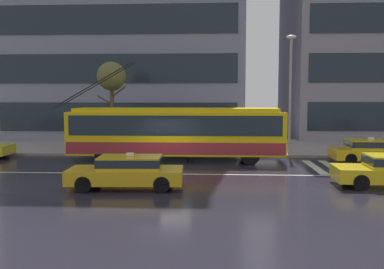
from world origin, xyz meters
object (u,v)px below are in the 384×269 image
object	(u,v)px
pedestrian_walking_past	(188,127)
pedestrian_waiting_by_pole	(195,125)
taxi_oncoming_near	(127,170)
street_tree_bare	(112,78)
pedestrian_at_shelter	(140,128)
trolleybus	(177,132)
street_lamp	(290,84)
taxi_ahead_of_bus	(372,150)
pedestrian_approaching_curb	(108,126)

from	to	relation	value
pedestrian_walking_past	pedestrian_waiting_by_pole	distance (m)	2.11
taxi_oncoming_near	street_tree_bare	size ratio (longest dim) A/B	0.80
pedestrian_at_shelter	street_tree_bare	distance (m)	3.64
trolleybus	pedestrian_walking_past	world-z (taller)	trolleybus
pedestrian_walking_past	street_lamp	bearing A→B (deg)	4.55
pedestrian_at_shelter	pedestrian_walking_past	distance (m)	3.19
pedestrian_at_shelter	pedestrian_waiting_by_pole	xyz separation A→B (m)	(3.40, 1.13, 0.13)
pedestrian_walking_past	street_lamp	size ratio (longest dim) A/B	0.27
taxi_ahead_of_bus	street_lamp	bearing A→B (deg)	143.24
taxi_oncoming_near	pedestrian_at_shelter	distance (m)	10.46
trolleybus	street_tree_bare	distance (m)	6.39
taxi_oncoming_near	pedestrian_waiting_by_pole	world-z (taller)	pedestrian_waiting_by_pole
trolleybus	pedestrian_approaching_curb	world-z (taller)	trolleybus
taxi_ahead_of_bus	pedestrian_waiting_by_pole	xyz separation A→B (m)	(-9.75, 4.51, 1.03)
taxi_oncoming_near	street_lamp	size ratio (longest dim) A/B	0.63
pedestrian_at_shelter	trolleybus	bearing A→B (deg)	-50.79
pedestrian_at_shelter	pedestrian_approaching_curb	bearing A→B (deg)	-166.15
taxi_oncoming_near	taxi_ahead_of_bus	distance (m)	13.71
trolleybus	street_tree_bare	bearing A→B (deg)	142.73
street_lamp	trolleybus	bearing A→B (deg)	-157.74
pedestrian_waiting_by_pole	trolleybus	bearing A→B (deg)	-100.64
pedestrian_at_shelter	pedestrian_approaching_curb	xyz separation A→B (m)	(-1.95, -0.48, 0.15)
pedestrian_walking_past	street_tree_bare	xyz separation A→B (m)	(-4.89, 1.15, 3.01)
pedestrian_approaching_curb	taxi_oncoming_near	bearing A→B (deg)	-71.55
pedestrian_at_shelter	pedestrian_walking_past	xyz separation A→B (m)	(3.04, -0.95, 0.12)
pedestrian_approaching_curb	street_lamp	world-z (taller)	street_lamp
street_lamp	taxi_ahead_of_bus	bearing A→B (deg)	-36.76
taxi_oncoming_near	pedestrian_walking_past	size ratio (longest dim) A/B	2.31
pedestrian_approaching_curb	pedestrian_waiting_by_pole	world-z (taller)	pedestrian_waiting_by_pole
taxi_oncoming_near	street_tree_bare	world-z (taller)	street_tree_bare
pedestrian_waiting_by_pole	street_lamp	bearing A→B (deg)	-15.23
pedestrian_walking_past	street_lamp	world-z (taller)	street_lamp
pedestrian_at_shelter	street_tree_bare	size ratio (longest dim) A/B	0.33
trolleybus	taxi_oncoming_near	world-z (taller)	trolleybus
pedestrian_approaching_curb	pedestrian_waiting_by_pole	size ratio (longest dim) A/B	0.99
taxi_ahead_of_bus	pedestrian_approaching_curb	xyz separation A→B (m)	(-15.10, 2.90, 1.06)
trolleybus	pedestrian_walking_past	xyz separation A→B (m)	(0.46, 2.23, 0.11)
pedestrian_approaching_curb	street_lamp	bearing A→B (deg)	0.14
taxi_ahead_of_bus	pedestrian_waiting_by_pole	bearing A→B (deg)	155.16
taxi_oncoming_near	pedestrian_approaching_curb	world-z (taller)	pedestrian_approaching_curb
pedestrian_at_shelter	pedestrian_walking_past	world-z (taller)	pedestrian_walking_past
pedestrian_walking_past	street_tree_bare	world-z (taller)	street_tree_bare
taxi_oncoming_near	pedestrian_at_shelter	bearing A→B (deg)	97.38
taxi_ahead_of_bus	pedestrian_approaching_curb	bearing A→B (deg)	169.13
pedestrian_approaching_curb	pedestrian_walking_past	distance (m)	5.02
pedestrian_approaching_curb	street_lamp	xyz separation A→B (m)	(11.18, 0.03, 2.55)
taxi_ahead_of_bus	pedestrian_waiting_by_pole	distance (m)	10.79
trolleybus	taxi_ahead_of_bus	distance (m)	10.60
taxi_oncoming_near	pedestrian_walking_past	xyz separation A→B (m)	(1.71, 9.39, 1.02)
pedestrian_at_shelter	street_lamp	world-z (taller)	street_lamp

